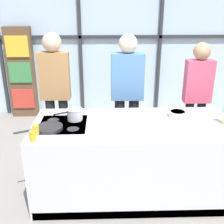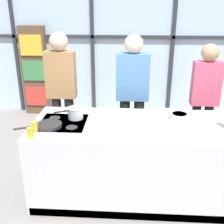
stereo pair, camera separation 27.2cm
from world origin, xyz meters
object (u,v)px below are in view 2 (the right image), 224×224
Objects in this scene: mixing_bowl at (179,116)px; juice_glass_far at (35,127)px; juice_glass_near at (30,133)px; white_plate at (171,113)px; spectator_center_right at (205,95)px; spectator_center_left at (132,90)px; saucepan at (75,113)px; frying_pan at (48,125)px; spectator_far_left at (62,87)px.

juice_glass_far is at bearing -165.29° from mixing_bowl.
white_plate is at bearing 26.25° from juice_glass_near.
spectator_center_right reaches higher than juice_glass_far.
saucepan is (-0.66, -0.78, -0.04)m from spectator_center_left.
white_plate is (1.39, 0.49, -0.01)m from frying_pan.
spectator_center_right is at bearing 28.23° from frying_pan.
juice_glass_near is (-0.11, -0.25, 0.03)m from frying_pan.
spectator_center_right is 3.44× the size of frying_pan.
spectator_center_right is (2.00, 0.00, -0.08)m from spectator_far_left.
spectator_center_right reaches higher than juice_glass_near.
spectator_far_left is 3.73× the size of frying_pan.
frying_pan is 0.16m from juice_glass_far.
white_plate is 2.70× the size of juice_glass_near.
white_plate is at bearing 108.17° from mixing_bowl.
saucepan is (0.34, -0.78, -0.07)m from spectator_far_left.
spectator_center_left reaches higher than saucepan.
spectator_far_left is 1.29m from juice_glass_near.
juice_glass_far is at bearing 29.44° from spectator_center_right.
saucepan is at bearing -168.35° from white_plate.
juice_glass_near is at bearing 51.36° from spectator_center_left.
juice_glass_near is 0.14m from juice_glass_far.
spectator_center_right is at bearing 32.36° from juice_glass_near.
white_plate is at bearing 46.00° from spectator_center_right.
spectator_far_left is 17.78× the size of juice_glass_far.
juice_glass_near is at bearing -112.98° from frying_pan.
spectator_far_left reaches higher than juice_glass_near.
juice_glass_near is 1.00× the size of juice_glass_far.
frying_pan is (-0.92, -1.03, -0.09)m from spectator_center_left.
white_plate is (1.48, -0.54, -0.14)m from spectator_far_left.
saucepan is at bearing 25.07° from spectator_center_right.
spectator_center_left is at bearing -180.00° from spectator_far_left.
saucepan reaches higher than juice_glass_far.
spectator_center_left is 8.72× the size of mixing_bowl.
frying_pan is (-1.92, -1.03, -0.04)m from spectator_center_right.
frying_pan is at bearing -168.48° from mixing_bowl.
mixing_bowl is (1.20, 0.04, -0.03)m from saucepan.
frying_pan is at bearing 46.59° from juice_glass_far.
mixing_bowl is 2.01× the size of juice_glass_near.
juice_glass_far is at bearing 48.10° from spectator_center_left.
spectator_center_right is at bearing -180.00° from spectator_center_left.
saucepan is (-1.66, -0.78, 0.01)m from spectator_center_right.
spectator_center_right is 2.40m from juice_glass_near.
mixing_bowl is at bearing 2.14° from saucepan.
juice_glass_near is (-1.56, -0.55, 0.01)m from mixing_bowl.
spectator_center_left is 1.07× the size of spectator_center_right.
juice_glass_near is (-1.03, -1.28, -0.06)m from spectator_center_left.
spectator_center_right is 6.09× the size of white_plate.
spectator_center_right reaches higher than saucepan.
saucepan is at bearing -177.86° from mixing_bowl.
spectator_far_left is at bearing 88.68° from juice_glass_far.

